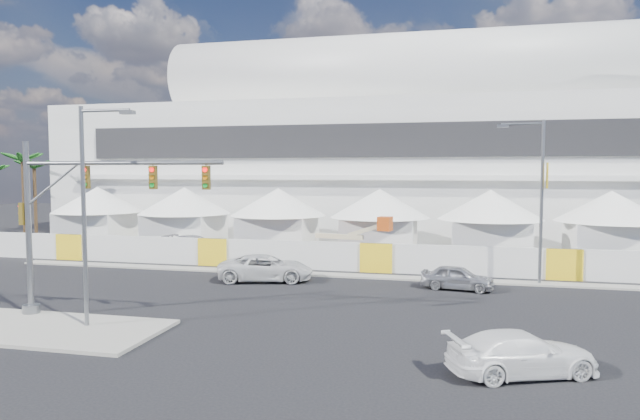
% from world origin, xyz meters
% --- Properties ---
extents(ground, '(160.00, 160.00, 0.00)m').
position_xyz_m(ground, '(0.00, 0.00, 0.00)').
color(ground, black).
rests_on(ground, ground).
extents(median_island, '(10.00, 5.00, 0.15)m').
position_xyz_m(median_island, '(-6.00, -3.00, 0.07)').
color(median_island, gray).
rests_on(median_island, ground).
extents(far_curb, '(80.00, 1.20, 0.12)m').
position_xyz_m(far_curb, '(20.00, 12.50, 0.06)').
color(far_curb, gray).
rests_on(far_curb, ground).
extents(stadium, '(80.00, 24.80, 21.98)m').
position_xyz_m(stadium, '(8.71, 41.50, 9.45)').
color(stadium, silver).
rests_on(stadium, ground).
extents(tent_row, '(53.40, 8.40, 5.40)m').
position_xyz_m(tent_row, '(0.50, 24.00, 3.15)').
color(tent_row, white).
rests_on(tent_row, ground).
extents(hoarding_fence, '(70.00, 0.25, 2.00)m').
position_xyz_m(hoarding_fence, '(6.00, 14.50, 1.00)').
color(hoarding_fence, silver).
rests_on(hoarding_fence, ground).
extents(palm_cluster, '(10.60, 10.60, 8.55)m').
position_xyz_m(palm_cluster, '(-33.46, 29.50, 6.88)').
color(palm_cluster, '#47331E').
rests_on(palm_cluster, ground).
extents(sedan_silver, '(2.30, 4.40, 1.43)m').
position_xyz_m(sedan_silver, '(11.39, 9.93, 0.72)').
color(sedan_silver, '#ACADB1').
rests_on(sedan_silver, ground).
extents(pickup_curb, '(4.01, 6.40, 1.65)m').
position_xyz_m(pickup_curb, '(-0.38, 9.86, 0.82)').
color(pickup_curb, silver).
rests_on(pickup_curb, ground).
extents(pickup_near, '(3.90, 5.56, 1.49)m').
position_xyz_m(pickup_near, '(13.45, -3.90, 0.75)').
color(pickup_near, white).
rests_on(pickup_near, ground).
extents(lot_car_a, '(3.54, 4.35, 1.39)m').
position_xyz_m(lot_car_a, '(19.91, 18.73, 0.70)').
color(lot_car_a, white).
rests_on(lot_car_a, ground).
extents(lot_car_c, '(3.18, 5.72, 1.57)m').
position_xyz_m(lot_car_c, '(-9.77, 19.23, 0.78)').
color(lot_car_c, silver).
rests_on(lot_car_c, ground).
extents(traffic_mast, '(10.33, 0.80, 8.18)m').
position_xyz_m(traffic_mast, '(-6.50, -1.00, 4.65)').
color(traffic_mast, gray).
rests_on(traffic_mast, median_island).
extents(streetlight_median, '(2.65, 0.27, 9.58)m').
position_xyz_m(streetlight_median, '(-4.33, -2.28, 5.65)').
color(streetlight_median, gray).
rests_on(streetlight_median, median_island).
extents(streetlight_curb, '(2.96, 0.67, 10.00)m').
position_xyz_m(streetlight_curb, '(16.04, 12.50, 5.80)').
color(streetlight_curb, slate).
rests_on(streetlight_curb, ground).
extents(boom_lift, '(7.34, 2.39, 3.63)m').
position_xyz_m(boom_lift, '(2.27, 17.97, 0.98)').
color(boom_lift, '#BD4611').
rests_on(boom_lift, ground).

